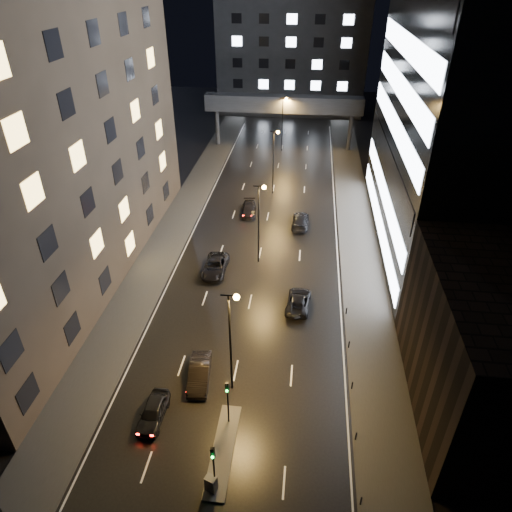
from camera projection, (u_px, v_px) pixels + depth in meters
The scene contains 23 objects.
ground at pixel (268, 216), 66.03m from camera, with size 160.00×160.00×0.00m, color black.
sidewalk_left at pixel (174, 228), 63.05m from camera, with size 5.00×110.00×0.15m, color #383533.
sidewalk_right at pixel (358, 238), 60.57m from camera, with size 5.00×110.00×0.15m, color #383533.
building_left at pixel (24, 96), 44.10m from camera, with size 15.00×48.00×40.00m, color #2D2319.
building_right_low at pixel (490, 348), 34.88m from camera, with size 10.00×18.00×12.00m, color black.
building_right_glass at pixel (503, 57), 48.09m from camera, with size 20.00×36.00×45.00m, color black.
building_far at pixel (292, 56), 107.83m from camera, with size 34.00×14.00×25.00m, color #333335.
skybridge at pixel (283, 105), 86.64m from camera, with size 30.00×3.00×10.00m.
median_island at pixel (223, 450), 34.17m from camera, with size 1.60×8.00×0.15m, color #383533.
traffic_signal_near at pixel (228, 396), 34.63m from camera, with size 0.28×0.34×4.40m.
traffic_signal_far at pixel (213, 462), 30.03m from camera, with size 0.28×0.34×4.40m.
bollard_row at pixel (354, 410), 36.75m from camera, with size 0.12×25.12×0.90m.
streetlight_near at pixel (232, 331), 35.74m from camera, with size 1.45×0.50×10.15m.
streetlight_mid_a at pixel (260, 214), 52.48m from camera, with size 1.45×0.50×10.15m.
streetlight_mid_b at pixel (274, 154), 69.21m from camera, with size 1.45×0.50×10.15m.
streetlight_far at pixel (283, 117), 85.94m from camera, with size 1.45×0.50×10.15m.
car_away_a at pixel (153, 412), 36.23m from camera, with size 1.79×4.45×1.52m, color black.
car_away_b at pixel (199, 373), 39.59m from camera, with size 1.72×4.95×1.63m, color black.
car_away_c at pixel (215, 266), 53.72m from camera, with size 2.61×5.66×1.57m, color black.
car_away_d at pixel (249, 209), 66.37m from camera, with size 2.03×5.00×1.45m, color black.
car_toward_a at pixel (298, 301), 48.25m from camera, with size 2.36×5.12×1.42m, color black.
car_toward_b at pixel (300, 221), 63.24m from camera, with size 2.27×5.57×1.62m, color black.
utility_cabinet at pixel (211, 484), 31.14m from camera, with size 0.77×0.57×1.35m, color #48484A.
Camera 1 is at (5.21, -18.53, 30.72)m, focal length 32.00 mm.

